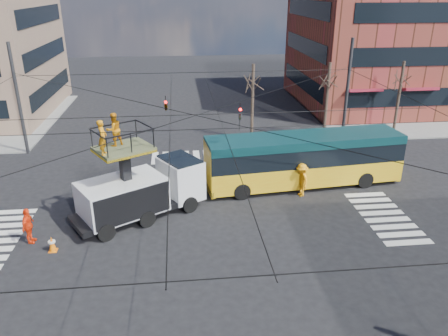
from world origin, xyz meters
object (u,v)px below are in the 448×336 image
Objects in this scene: city_bus at (304,159)px; traffic_cone at (52,244)px; utility_truck at (141,182)px; worker_ground at (28,226)px; flagger at (301,180)px.

traffic_cone is (-13.56, -5.97, -1.34)m from city_bus.
utility_truck is 0.59× the size of city_bus.
utility_truck is at bearing -60.40° from worker_ground.
worker_ground is at bearing 144.34° from traffic_cone.
worker_ground is (-5.23, -2.15, -1.06)m from utility_truck.
worker_ground is 14.74m from flagger.
utility_truck is 3.58× the size of flagger.
traffic_cone is 0.38× the size of flagger.
utility_truck is at bearing -168.77° from city_bus.
city_bus is at bearing -13.85° from utility_truck.
worker_ground is at bearing 171.43° from utility_truck.
traffic_cone is at bearing -118.39° from worker_ground.
worker_ground is 0.90× the size of flagger.
city_bus is 6.74× the size of worker_ground.
utility_truck reaches higher than worker_ground.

